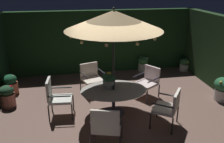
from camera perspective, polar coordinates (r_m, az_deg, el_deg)
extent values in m
cube|color=brown|center=(6.75, 1.55, -9.76)|extent=(7.45, 7.04, 0.02)
cube|color=#183619|center=(9.40, -2.56, 7.06)|extent=(7.45, 0.30, 2.39)
cylinder|color=#2C2835|center=(6.73, 0.35, -9.62)|extent=(0.61, 0.61, 0.03)
cylinder|color=#2C2835|center=(6.57, 0.36, -7.18)|extent=(0.09, 0.09, 0.68)
ellipsoid|color=#B3AEA2|center=(6.41, 0.37, -4.37)|extent=(1.75, 1.35, 0.03)
cylinder|color=#2B2D2C|center=(6.20, 0.38, 0.08)|extent=(0.06, 0.06, 2.45)
cone|color=tan|center=(5.87, 0.41, 12.00)|extent=(2.39, 2.39, 0.47)
sphere|color=#2B2D2C|center=(5.84, 0.42, 14.67)|extent=(0.07, 0.07, 0.07)
sphere|color=#F9DB8C|center=(6.17, 10.02, 8.84)|extent=(0.08, 0.08, 0.08)
sphere|color=#F9DB8C|center=(6.73, 6.30, 10.00)|extent=(0.08, 0.08, 0.08)
sphere|color=#F9DB8C|center=(6.94, 1.27, 10.45)|extent=(0.08, 0.08, 0.08)
sphere|color=#F9DB8C|center=(6.84, -3.79, 10.26)|extent=(0.08, 0.08, 0.08)
sphere|color=#F9DB8C|center=(6.47, -7.79, 9.51)|extent=(0.08, 0.08, 0.08)
sphere|color=#F9DB8C|center=(5.80, -9.67, 8.10)|extent=(0.08, 0.08, 0.08)
sphere|color=#F9DB8C|center=(5.23, -7.15, 6.86)|extent=(0.08, 0.08, 0.08)
sphere|color=#F9DB8C|center=(4.94, -1.30, 6.21)|extent=(0.08, 0.08, 0.08)
sphere|color=#F9DB8C|center=(5.08, 6.08, 6.50)|extent=(0.08, 0.08, 0.08)
sphere|color=#F9DB8C|center=(5.60, 10.12, 7.62)|extent=(0.08, 0.08, 0.08)
cylinder|color=beige|center=(6.44, -0.70, -3.43)|extent=(0.15, 0.15, 0.14)
cylinder|color=beige|center=(6.39, -0.71, -2.42)|extent=(0.33, 0.33, 0.11)
ellipsoid|color=#2E683D|center=(6.34, -0.71, -1.31)|extent=(0.35, 0.35, 0.21)
sphere|color=yellow|center=(6.31, -0.72, -0.64)|extent=(0.12, 0.12, 0.12)
cylinder|color=#292835|center=(7.20, 8.25, -5.96)|extent=(0.04, 0.04, 0.41)
cylinder|color=#292835|center=(7.52, 4.76, -4.58)|extent=(0.04, 0.04, 0.41)
cylinder|color=#292835|center=(7.64, 11.03, -4.50)|extent=(0.04, 0.04, 0.41)
cylinder|color=#292835|center=(7.95, 7.62, -3.26)|extent=(0.04, 0.04, 0.41)
cube|color=silver|center=(7.47, 8.01, -2.86)|extent=(0.80, 0.80, 0.07)
cube|color=silver|center=(7.59, 9.45, -0.43)|extent=(0.36, 0.49, 0.45)
cylinder|color=#292835|center=(7.23, 9.90, -1.95)|extent=(0.49, 0.35, 0.04)
cylinder|color=#292835|center=(7.55, 6.37, -0.75)|extent=(0.49, 0.35, 0.04)
cylinder|color=#2C2C2F|center=(7.63, -1.57, -4.05)|extent=(0.04, 0.04, 0.43)
cylinder|color=#2C2C2F|center=(7.41, -5.83, -4.97)|extent=(0.04, 0.04, 0.43)
cylinder|color=#2C2C2F|center=(8.11, -3.39, -2.54)|extent=(0.04, 0.04, 0.43)
cylinder|color=#2C2C2F|center=(7.89, -7.43, -3.35)|extent=(0.04, 0.04, 0.43)
cube|color=#EEDDC7|center=(7.65, -4.61, -2.00)|extent=(0.74, 0.72, 0.07)
cube|color=#EEDDC7|center=(7.79, -5.47, 0.45)|extent=(0.57, 0.24, 0.45)
cylinder|color=#2C2C2F|center=(7.68, -2.57, 0.16)|extent=(0.20, 0.53, 0.04)
cylinder|color=#2C2C2F|center=(7.45, -6.82, -0.62)|extent=(0.20, 0.53, 0.04)
cylinder|color=#293031|center=(6.85, -9.14, -7.29)|extent=(0.04, 0.04, 0.46)
cylinder|color=#293031|center=(6.38, -9.39, -9.53)|extent=(0.04, 0.04, 0.46)
cylinder|color=#293031|center=(6.92, -14.06, -7.38)|extent=(0.04, 0.04, 0.46)
cylinder|color=#293031|center=(6.46, -14.69, -9.60)|extent=(0.04, 0.04, 0.46)
cube|color=silver|center=(6.52, -11.99, -6.40)|extent=(0.62, 0.57, 0.07)
cube|color=silver|center=(6.43, -14.70, -4.07)|extent=(0.10, 0.52, 0.53)
cylinder|color=#293031|center=(6.67, -11.90, -3.75)|extent=(0.56, 0.08, 0.04)
cylinder|color=#293031|center=(6.19, -12.38, -5.79)|extent=(0.56, 0.08, 0.04)
cylinder|color=#32292E|center=(5.72, -3.92, -13.17)|extent=(0.04, 0.04, 0.45)
cylinder|color=#32292E|center=(5.66, 2.34, -13.56)|extent=(0.04, 0.04, 0.45)
cube|color=silver|center=(5.30, -1.21, -12.77)|extent=(0.73, 0.71, 0.07)
cube|color=silver|center=(4.91, -1.66, -11.74)|extent=(0.57, 0.22, 0.51)
cylinder|color=#32292E|center=(5.22, -4.61, -10.37)|extent=(0.19, 0.54, 0.04)
cylinder|color=#32292E|center=(5.15, 2.20, -10.78)|extent=(0.19, 0.54, 0.04)
cylinder|color=#2D2B2D|center=(6.04, 9.01, -11.49)|extent=(0.04, 0.04, 0.44)
cylinder|color=#2D2B2D|center=(6.55, 10.59, -8.86)|extent=(0.04, 0.04, 0.44)
cylinder|color=#2D2B2D|center=(5.95, 14.04, -12.48)|extent=(0.04, 0.04, 0.44)
cylinder|color=#2D2B2D|center=(6.46, 15.21, -9.71)|extent=(0.04, 0.04, 0.44)
cube|color=white|center=(6.12, 12.40, -8.55)|extent=(0.77, 0.79, 0.07)
cube|color=white|center=(5.96, 14.99, -6.75)|extent=(0.39, 0.51, 0.46)
cylinder|color=#2D2B2D|center=(5.75, 11.85, -7.89)|extent=(0.44, 0.33, 0.04)
cylinder|color=#2D2B2D|center=(6.28, 13.23, -5.43)|extent=(0.44, 0.33, 0.04)
cylinder|color=beige|center=(10.15, 16.62, 0.97)|extent=(0.35, 0.35, 0.26)
ellipsoid|color=#336834|center=(10.07, 16.75, 2.24)|extent=(0.39, 0.39, 0.27)
sphere|color=yellow|center=(10.14, 17.34, 2.45)|extent=(0.08, 0.08, 0.08)
sphere|color=yellow|center=(10.16, 16.81, 2.51)|extent=(0.10, 0.10, 0.10)
sphere|color=yellow|center=(10.09, 16.23, 2.61)|extent=(0.07, 0.07, 0.07)
sphere|color=#EDD44F|center=(10.00, 16.45, 2.18)|extent=(0.10, 0.10, 0.10)
sphere|color=#DBD549|center=(9.97, 17.44, 2.09)|extent=(0.10, 0.10, 0.10)
cylinder|color=beige|center=(9.76, 7.27, 1.08)|extent=(0.37, 0.37, 0.32)
ellipsoid|color=#37723B|center=(9.67, 7.34, 2.61)|extent=(0.42, 0.42, 0.29)
sphere|color=silver|center=(9.65, 8.37, 3.09)|extent=(0.07, 0.07, 0.07)
sphere|color=beige|center=(9.77, 6.76, 3.30)|extent=(0.08, 0.08, 0.08)
sphere|color=silver|center=(9.51, 7.28, 2.33)|extent=(0.07, 0.07, 0.07)
cylinder|color=silver|center=(8.07, 24.63, -4.94)|extent=(0.48, 0.48, 0.35)
ellipsoid|color=#266138|center=(7.94, 24.99, -2.77)|extent=(0.58, 0.58, 0.40)
sphere|color=yellow|center=(8.10, 24.98, -1.77)|extent=(0.09, 0.09, 0.09)
sphere|color=#E8D04F|center=(7.92, 23.83, -2.62)|extent=(0.08, 0.08, 0.08)
sphere|color=yellow|center=(7.70, 24.31, -2.31)|extent=(0.07, 0.07, 0.07)
cylinder|color=#AD5D44|center=(8.40, -22.74, -3.62)|extent=(0.45, 0.45, 0.37)
ellipsoid|color=#154729|center=(8.28, -23.02, -1.72)|extent=(0.43, 0.43, 0.30)
sphere|color=#D14E71|center=(8.20, -22.29, -1.07)|extent=(0.06, 0.06, 0.06)
sphere|color=#E9487E|center=(8.38, -22.54, -0.94)|extent=(0.08, 0.08, 0.08)
sphere|color=#D8456C|center=(8.42, -23.77, -1.41)|extent=(0.10, 0.10, 0.10)
sphere|color=#DB5C6F|center=(8.23, -24.10, -1.90)|extent=(0.10, 0.10, 0.10)
sphere|color=#EC567A|center=(8.16, -22.93, -1.68)|extent=(0.11, 0.11, 0.11)
cylinder|color=#A86150|center=(7.59, -23.31, -6.20)|extent=(0.40, 0.40, 0.39)
ellipsoid|color=#20432A|center=(7.46, -23.64, -4.10)|extent=(0.40, 0.40, 0.28)
sphere|color=red|center=(7.41, -22.83, -3.36)|extent=(0.09, 0.09, 0.09)
sphere|color=#C6203E|center=(7.58, -23.70, -3.68)|extent=(0.10, 0.10, 0.10)
sphere|color=red|center=(7.53, -24.77, -3.72)|extent=(0.08, 0.08, 0.08)
sphere|color=#D53D3E|center=(7.35, -23.98, -4.05)|extent=(0.07, 0.07, 0.07)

